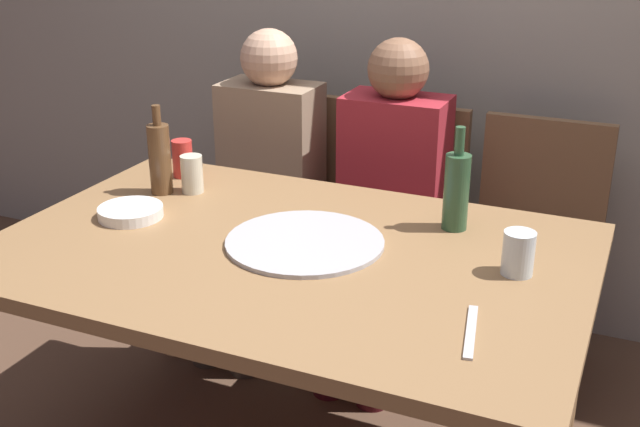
# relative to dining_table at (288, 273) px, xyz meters

# --- Properties ---
(dining_table) EXTENTS (1.54, 1.02, 0.75)m
(dining_table) POSITION_rel_dining_table_xyz_m (0.00, 0.00, 0.00)
(dining_table) COLOR olive
(dining_table) RESTS_ON ground_plane
(pizza_tray) EXTENTS (0.42, 0.42, 0.01)m
(pizza_tray) POSITION_rel_dining_table_xyz_m (0.03, 0.04, 0.08)
(pizza_tray) COLOR #ADADB2
(pizza_tray) RESTS_ON dining_table
(wine_bottle) EXTENTS (0.07, 0.07, 0.28)m
(wine_bottle) POSITION_rel_dining_table_xyz_m (-0.54, 0.22, 0.19)
(wine_bottle) COLOR brown
(wine_bottle) RESTS_ON dining_table
(beer_bottle) EXTENTS (0.07, 0.07, 0.29)m
(beer_bottle) POSITION_rel_dining_table_xyz_m (0.36, 0.30, 0.19)
(beer_bottle) COLOR #2D5133
(beer_bottle) RESTS_ON dining_table
(tumbler_near) EXTENTS (0.08, 0.08, 0.11)m
(tumbler_near) POSITION_rel_dining_table_xyz_m (0.58, 0.09, 0.13)
(tumbler_near) COLOR silver
(tumbler_near) RESTS_ON dining_table
(tumbler_far) EXTENTS (0.07, 0.07, 0.12)m
(tumbler_far) POSITION_rel_dining_table_xyz_m (-0.45, 0.26, 0.13)
(tumbler_far) COLOR beige
(tumbler_far) RESTS_ON dining_table
(soda_can) EXTENTS (0.07, 0.07, 0.12)m
(soda_can) POSITION_rel_dining_table_xyz_m (-0.56, 0.37, 0.13)
(soda_can) COLOR red
(soda_can) RESTS_ON dining_table
(plate_stack) EXTENTS (0.18, 0.18, 0.03)m
(plate_stack) POSITION_rel_dining_table_xyz_m (-0.50, 0.01, 0.09)
(plate_stack) COLOR white
(plate_stack) RESTS_ON dining_table
(table_knife) EXTENTS (0.06, 0.22, 0.01)m
(table_knife) POSITION_rel_dining_table_xyz_m (0.54, -0.23, 0.08)
(table_knife) COLOR #B7B7BC
(table_knife) RESTS_ON dining_table
(chair_left) EXTENTS (0.44, 0.44, 0.90)m
(chair_left) POSITION_rel_dining_table_xyz_m (-0.48, 0.91, -0.17)
(chair_left) COLOR brown
(chair_left) RESTS_ON ground_plane
(chair_middle) EXTENTS (0.44, 0.44, 0.90)m
(chair_middle) POSITION_rel_dining_table_xyz_m (0.01, 0.91, -0.17)
(chair_middle) COLOR brown
(chair_middle) RESTS_ON ground_plane
(chair_right) EXTENTS (0.44, 0.44, 0.90)m
(chair_right) POSITION_rel_dining_table_xyz_m (0.50, 0.91, -0.17)
(chair_right) COLOR brown
(chair_right) RESTS_ON ground_plane
(guest_in_sweater) EXTENTS (0.36, 0.56, 1.17)m
(guest_in_sweater) POSITION_rel_dining_table_xyz_m (-0.48, 0.76, -0.04)
(guest_in_sweater) COLOR #937A60
(guest_in_sweater) RESTS_ON ground_plane
(guest_in_beanie) EXTENTS (0.36, 0.56, 1.17)m
(guest_in_beanie) POSITION_rel_dining_table_xyz_m (0.01, 0.76, -0.04)
(guest_in_beanie) COLOR maroon
(guest_in_beanie) RESTS_ON ground_plane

